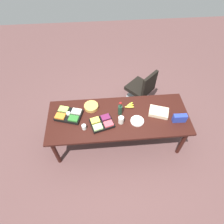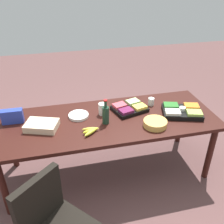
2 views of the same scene
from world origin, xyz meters
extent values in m
plane|color=brown|center=(0.00, 0.00, 0.00)|extent=(10.00, 10.00, 0.00)
cube|color=#34140F|center=(0.00, 0.00, 0.73)|extent=(2.39, 0.90, 0.04)
cylinder|color=#34140F|center=(-1.11, -0.36, 0.35)|extent=(0.07, 0.07, 0.71)
cylinder|color=#34140F|center=(1.11, -0.36, 0.35)|extent=(0.07, 0.07, 0.71)
cylinder|color=#34140F|center=(-1.11, 0.36, 0.35)|extent=(0.07, 0.07, 0.71)
cylinder|color=#34140F|center=(1.11, 0.36, 0.35)|extent=(0.07, 0.07, 0.71)
cylinder|color=gray|center=(0.58, 1.03, 0.03)|extent=(0.56, 0.56, 0.05)
cylinder|color=gray|center=(0.58, 1.03, 0.22)|extent=(0.06, 0.06, 0.35)
cube|color=black|center=(0.58, 1.03, 0.40)|extent=(0.68, 0.68, 0.09)
cube|color=black|center=(0.73, 0.87, 0.66)|extent=(0.36, 0.33, 0.43)
cube|color=black|center=(-0.29, -0.12, 0.77)|extent=(0.42, 0.37, 0.04)
cube|color=#B3DF8A|center=(-0.35, -0.22, 0.80)|extent=(0.17, 0.15, 0.03)
cube|color=#D84956|center=(-0.18, -0.17, 0.80)|extent=(0.17, 0.15, 0.03)
cube|color=#EACA4C|center=(-0.39, -0.08, 0.80)|extent=(0.17, 0.15, 0.03)
cube|color=#691E48|center=(-0.22, -0.03, 0.80)|extent=(0.17, 0.15, 0.03)
cube|color=beige|center=(0.69, 0.02, 0.78)|extent=(0.38, 0.31, 0.07)
cube|color=black|center=(-0.83, 0.09, 0.77)|extent=(0.49, 0.41, 0.05)
cube|color=orange|center=(-0.96, 0.05, 0.81)|extent=(0.19, 0.16, 0.03)
cube|color=#2F742D|center=(-0.74, -0.02, 0.81)|extent=(0.19, 0.16, 0.03)
cube|color=#A7C858|center=(-0.92, 0.19, 0.81)|extent=(0.19, 0.16, 0.03)
cube|color=silver|center=(-0.70, 0.13, 0.81)|extent=(0.19, 0.16, 0.03)
cylinder|color=white|center=(-0.83, 0.09, 0.82)|extent=(0.09, 0.09, 0.04)
cylinder|color=white|center=(0.03, -0.12, 0.81)|extent=(0.11, 0.11, 0.13)
cylinder|color=white|center=(0.30, -0.12, 0.76)|extent=(0.24, 0.24, 0.03)
cube|color=#2A3FAB|center=(0.98, -0.17, 0.82)|extent=(0.22, 0.08, 0.15)
ellipsoid|color=gold|center=(0.21, 0.18, 0.77)|extent=(0.17, 0.05, 0.04)
ellipsoid|color=yellow|center=(0.22, 0.21, 0.77)|extent=(0.17, 0.08, 0.04)
ellipsoid|color=yellow|center=(0.22, 0.24, 0.77)|extent=(0.16, 0.13, 0.04)
cylinder|color=white|center=(-0.57, -0.19, 0.79)|extent=(0.08, 0.08, 0.09)
cylinder|color=#1F3B2A|center=(0.03, 0.07, 0.84)|extent=(0.09, 0.09, 0.19)
cylinder|color=#1F3B2A|center=(0.03, 0.07, 0.98)|extent=(0.04, 0.04, 0.07)
cylinder|color=red|center=(0.03, 0.07, 1.02)|extent=(0.04, 0.04, 0.01)
cylinder|color=gold|center=(-0.45, 0.24, 0.78)|extent=(0.27, 0.27, 0.06)
camera|label=1|loc=(-0.27, -1.93, 3.29)|focal=30.35mm
camera|label=2|loc=(0.49, 2.27, 2.21)|focal=40.61mm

